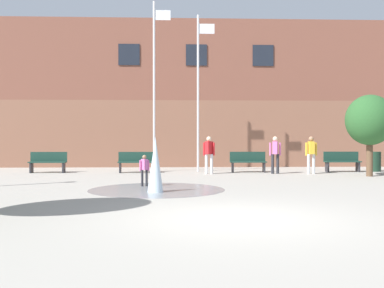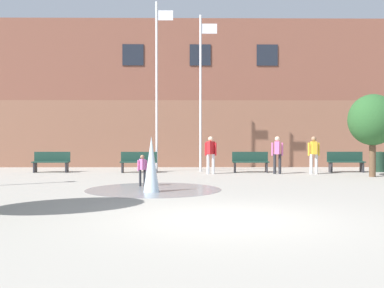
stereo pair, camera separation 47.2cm
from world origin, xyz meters
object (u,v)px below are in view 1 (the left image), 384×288
Objects in this scene: park_bench_near_trashcan at (342,161)px; flagpole_left at (155,81)px; adult_near_bench at (209,152)px; park_bench_center at (248,161)px; adult_watching at (311,152)px; teen_by_trashcan at (275,152)px; flagpole_right at (199,88)px; park_bench_left_of_flagpoles at (136,162)px; child_with_pink_shirt at (144,168)px; street_tree_near_building at (370,120)px; park_bench_far_left at (48,162)px; trash_can at (374,162)px.

park_bench_near_trashcan is 0.21× the size of flagpole_left.
adult_near_bench is 4.22m from flagpole_left.
adult_watching is (2.54, -0.97, 0.45)m from park_bench_center.
flagpole_right is at bearing 83.56° from teen_by_trashcan.
flagpole_left is 2.03m from flagpole_right.
park_bench_left_of_flagpoles is at bearing -166.92° from flagpole_right.
adult_near_bench is 1.61× the size of child_with_pink_shirt.
child_with_pink_shirt is at bearing 124.31° from adult_watching.
park_bench_left_of_flagpoles is 3.77m from flagpole_left.
child_with_pink_shirt is (0.73, -5.69, 0.10)m from park_bench_left_of_flagpoles.
adult_watching is at bearing -49.72° from adult_near_bench.
teen_by_trashcan is at bearing -82.62° from child_with_pink_shirt.
park_bench_far_left is at bearing 169.63° from street_tree_near_building.
teen_by_trashcan is at bearing -166.58° from trash_can.
teen_by_trashcan is 1.61× the size of child_with_pink_shirt.
park_bench_far_left is 0.22× the size of flagpole_right.
park_bench_left_of_flagpoles is (3.88, -0.12, 0.00)m from park_bench_far_left.
adult_watching is at bearing -74.96° from teen_by_trashcan.
park_bench_near_trashcan is at bearing -5.00° from flagpole_right.
street_tree_near_building is at bearing -61.26° from adult_near_bench.
trash_can is at bearing -69.95° from adult_watching.
adult_near_bench is (-1.81, -0.83, 0.45)m from park_bench_center.
trash_can is at bearing 7.69° from park_bench_near_trashcan.
street_tree_near_building is at bearing -27.48° from park_bench_center.
park_bench_near_trashcan is 1.60m from trash_can.
adult_near_bench and adult_watching have the same top height.
child_with_pink_shirt is 0.13× the size of flagpole_left.
park_bench_far_left is 13.63m from street_tree_near_building.
park_bench_left_of_flagpoles is 0.22× the size of flagpole_right.
street_tree_near_building reaches higher than adult_near_bench.
child_with_pink_shirt is (-5.23, -4.83, -0.35)m from teen_by_trashcan.
adult_watching is at bearing -7.27° from park_bench_left_of_flagpoles.
flagpole_left is at bearing 171.38° from park_bench_center.
street_tree_near_building is at bearing -117.93° from trash_can.
flagpole_left is at bearing 6.41° from park_bench_far_left.
street_tree_near_building is (8.64, -2.96, -1.89)m from flagpole_left.
park_bench_near_trashcan is 9.20m from flagpole_left.
park_bench_near_trashcan is at bearing -91.10° from child_with_pink_shirt.
trash_can is at bearing -94.59° from child_with_pink_shirt.
teen_by_trashcan is 7.13m from child_with_pink_shirt.
street_tree_near_building is (0.20, -2.39, 1.74)m from park_bench_near_trashcan.
park_bench_near_trashcan is 3.41m from teen_by_trashcan.
park_bench_far_left is 7.42m from child_with_pink_shirt.
street_tree_near_building is at bearing -104.07° from child_with_pink_shirt.
flagpole_right is at bearing 4.49° from park_bench_far_left.
adult_near_bench is 6.58m from street_tree_near_building.
park_bench_far_left is 1.62× the size of child_with_pink_shirt.
adult_watching reaches higher than park_bench_left_of_flagpoles.
street_tree_near_building is (13.30, -2.43, 1.74)m from park_bench_far_left.
park_bench_near_trashcan is at bearing -39.44° from adult_near_bench.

